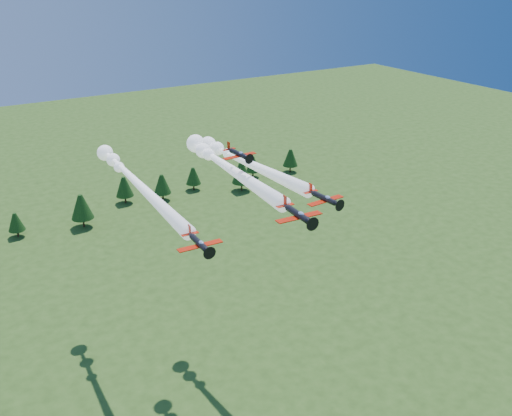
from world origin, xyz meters
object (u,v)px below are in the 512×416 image
plane_lead (225,165)px  plane_left (134,180)px  plane_slot (239,154)px  plane_right (244,161)px

plane_lead → plane_left: plane_lead is taller
plane_lead → plane_slot: size_ratio=6.44×
plane_slot → plane_right: bearing=53.3°
plane_left → plane_right: plane_right is taller
plane_lead → plane_slot: 6.97m
plane_left → plane_right: size_ratio=1.33×
plane_right → plane_left: bearing=151.0°
plane_left → plane_slot: plane_slot is taller
plane_lead → plane_right: bearing=46.4°
plane_right → plane_slot: 18.58m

